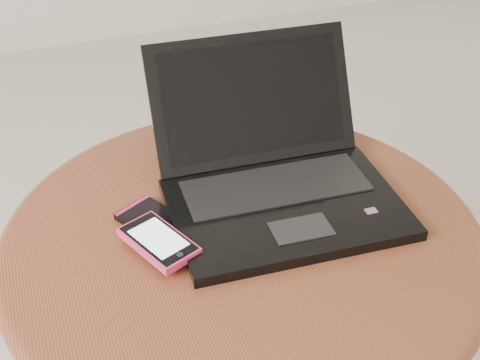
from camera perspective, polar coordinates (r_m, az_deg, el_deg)
name	(u,v)px	position (r m, az deg, el deg)	size (l,w,h in m)	color
table	(243,290)	(1.04, 0.22, -9.18)	(0.69, 0.69, 0.55)	brown
laptop	(276,175)	(1.01, 3.02, 0.42)	(0.34, 0.34, 0.20)	black
phone_black	(158,224)	(0.97, -6.85, -3.65)	(0.11, 0.14, 0.01)	black
phone_pink	(159,242)	(0.92, -6.83, -5.14)	(0.10, 0.13, 0.01)	#EB356A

